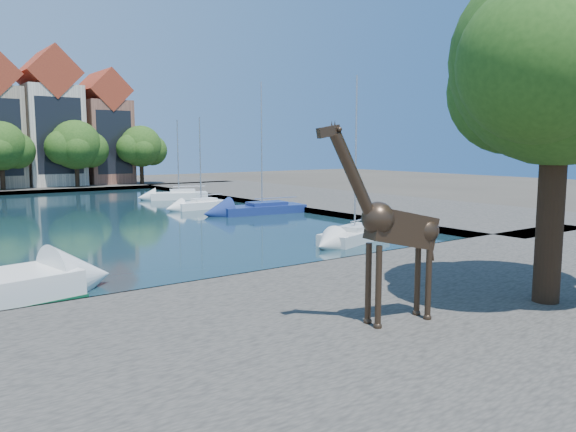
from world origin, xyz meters
name	(u,v)px	position (x,y,z in m)	size (l,w,h in m)	color
ground	(197,293)	(0.00, 0.00, 0.00)	(160.00, 160.00, 0.00)	#38332B
water_basin	(41,221)	(0.00, 24.00, 0.04)	(38.00, 50.00, 0.08)	black
near_quay	(319,340)	(0.00, -7.00, 0.25)	(50.00, 14.00, 0.50)	#4C4842
right_quay	(316,199)	(25.00, 24.00, 0.25)	(14.00, 52.00, 0.50)	#4C4842
plane_tree	(561,67)	(7.62, -9.01, 7.67)	(8.32, 6.40, 10.62)	#332114
townhouse_east_mid	(49,123)	(8.50, 55.99, 8.10)	(6.43, 9.18, 16.65)	beige
townhouse_east_end	(102,132)	(15.00, 55.99, 7.11)	(5.44, 9.18, 14.43)	brown
far_tree_mid_east	(2,148)	(2.10, 50.49, 5.13)	(7.02, 5.40, 7.52)	#332114
far_tree_east	(77,146)	(10.11, 50.49, 5.24)	(7.54, 5.80, 7.84)	#332114
far_tree_far_east	(142,148)	(18.09, 50.49, 5.08)	(6.76, 5.20, 7.36)	#332114
giraffe_statue	(393,228)	(2.06, -7.59, 3.14)	(3.76, 1.00, 5.37)	#322419
sailboat_right_a	(355,233)	(12.00, 4.56, 0.56)	(5.42, 3.28, 9.02)	silver
sailboat_right_b	(262,207)	(15.00, 18.36, 0.56)	(7.01, 3.15, 10.09)	navy
sailboat_right_c	(201,203)	(12.60, 23.98, 0.56)	(4.70, 1.99, 7.59)	white
sailboat_right_d	(179,194)	(14.74, 32.78, 0.60)	(5.80, 3.74, 7.73)	white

